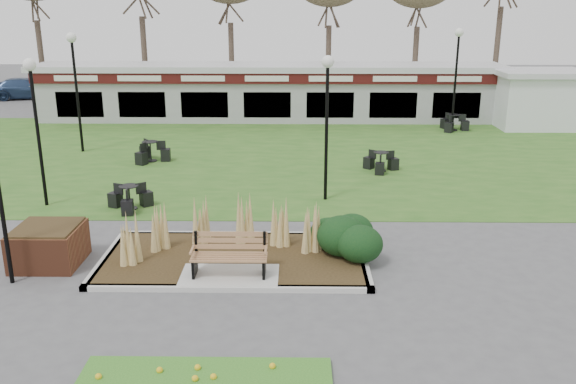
{
  "coord_description": "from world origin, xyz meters",
  "views": [
    {
      "loc": [
        1.49,
        -12.37,
        5.99
      ],
      "look_at": [
        1.29,
        2.0,
        1.51
      ],
      "focal_mm": 38.0,
      "sensor_mm": 36.0,
      "label": 1
    }
  ],
  "objects_px": {
    "bistro_set_b": "(151,155)",
    "bistro_set_d": "(453,125)",
    "park_bench": "(230,254)",
    "bistro_set_a": "(130,201)",
    "lamp_post_mid_right": "(327,96)",
    "car_blue": "(27,88)",
    "lamp_post_mid_left": "(34,100)",
    "lamp_post_far_left": "(74,66)",
    "lamp_post_far_right": "(457,57)",
    "car_black": "(96,92)",
    "food_pavilion": "(268,92)",
    "car_silver": "(25,88)",
    "bistro_set_c": "(381,165)",
    "brick_planter": "(49,245)",
    "service_hut": "(538,98)"
  },
  "relations": [
    {
      "from": "bistro_set_a",
      "to": "lamp_post_mid_left",
      "type": "bearing_deg",
      "value": 172.76
    },
    {
      "from": "lamp_post_mid_right",
      "to": "lamp_post_far_right",
      "type": "height_order",
      "value": "lamp_post_far_right"
    },
    {
      "from": "lamp_post_mid_right",
      "to": "car_black",
      "type": "distance_m",
      "value": 23.93
    },
    {
      "from": "bistro_set_c",
      "to": "bistro_set_d",
      "type": "relative_size",
      "value": 0.9
    },
    {
      "from": "lamp_post_far_left",
      "to": "bistro_set_b",
      "type": "distance_m",
      "value": 4.88
    },
    {
      "from": "car_silver",
      "to": "brick_planter",
      "type": "bearing_deg",
      "value": -167.66
    },
    {
      "from": "lamp_post_far_right",
      "to": "car_black",
      "type": "bearing_deg",
      "value": 156.57
    },
    {
      "from": "car_silver",
      "to": "car_blue",
      "type": "height_order",
      "value": "car_silver"
    },
    {
      "from": "food_pavilion",
      "to": "lamp_post_mid_right",
      "type": "xyz_separation_m",
      "value": [
        2.42,
        -13.93,
        1.8
      ]
    },
    {
      "from": "lamp_post_mid_right",
      "to": "car_blue",
      "type": "height_order",
      "value": "lamp_post_mid_right"
    },
    {
      "from": "food_pavilion",
      "to": "lamp_post_mid_left",
      "type": "distance_m",
      "value": 15.98
    },
    {
      "from": "food_pavilion",
      "to": "lamp_post_far_right",
      "type": "relative_size",
      "value": 5.06
    },
    {
      "from": "lamp_post_mid_left",
      "to": "lamp_post_far_left",
      "type": "relative_size",
      "value": 0.92
    },
    {
      "from": "bistro_set_d",
      "to": "car_silver",
      "type": "xyz_separation_m",
      "value": [
        -25.24,
        10.0,
        0.39
      ]
    },
    {
      "from": "park_bench",
      "to": "bistro_set_b",
      "type": "xyz_separation_m",
      "value": [
        -4.22,
        10.54,
        -0.31
      ]
    },
    {
      "from": "bistro_set_c",
      "to": "lamp_post_far_right",
      "type": "bearing_deg",
      "value": 59.27
    },
    {
      "from": "lamp_post_mid_right",
      "to": "car_black",
      "type": "xyz_separation_m",
      "value": [
        -13.48,
        19.59,
        -2.62
      ]
    },
    {
      "from": "lamp_post_far_right",
      "to": "bistro_set_b",
      "type": "bearing_deg",
      "value": -155.21
    },
    {
      "from": "park_bench",
      "to": "lamp_post_far_right",
      "type": "height_order",
      "value": "lamp_post_far_right"
    },
    {
      "from": "lamp_post_mid_right",
      "to": "car_blue",
      "type": "xyz_separation_m",
      "value": [
        -18.39,
        20.96,
        -2.62
      ]
    },
    {
      "from": "park_bench",
      "to": "car_blue",
      "type": "xyz_separation_m",
      "value": [
        -15.98,
        26.75,
        0.08
      ]
    },
    {
      "from": "park_bench",
      "to": "bistro_set_d",
      "type": "height_order",
      "value": "park_bench"
    },
    {
      "from": "bistro_set_d",
      "to": "car_black",
      "type": "bearing_deg",
      "value": 156.85
    },
    {
      "from": "lamp_post_mid_right",
      "to": "car_blue",
      "type": "bearing_deg",
      "value": 131.26
    },
    {
      "from": "food_pavilion",
      "to": "lamp_post_far_right",
      "type": "bearing_deg",
      "value": -18.63
    },
    {
      "from": "bistro_set_d",
      "to": "car_blue",
      "type": "xyz_separation_m",
      "value": [
        -25.1,
        10.0,
        0.38
      ]
    },
    {
      "from": "food_pavilion",
      "to": "lamp_post_mid_right",
      "type": "relative_size",
      "value": 5.47
    },
    {
      "from": "bistro_set_b",
      "to": "car_black",
      "type": "distance_m",
      "value": 16.35
    },
    {
      "from": "park_bench",
      "to": "bistro_set_a",
      "type": "height_order",
      "value": "park_bench"
    },
    {
      "from": "food_pavilion",
      "to": "service_hut",
      "type": "bearing_deg",
      "value": -8.27
    },
    {
      "from": "park_bench",
      "to": "lamp_post_mid_right",
      "type": "distance_m",
      "value": 6.83
    },
    {
      "from": "lamp_post_mid_left",
      "to": "bistro_set_a",
      "type": "relative_size",
      "value": 3.26
    },
    {
      "from": "bistro_set_b",
      "to": "bistro_set_c",
      "type": "xyz_separation_m",
      "value": [
        8.84,
        -1.32,
        -0.02
      ]
    },
    {
      "from": "park_bench",
      "to": "bistro_set_c",
      "type": "height_order",
      "value": "park_bench"
    },
    {
      "from": "brick_planter",
      "to": "bistro_set_d",
      "type": "distance_m",
      "value": 20.95
    },
    {
      "from": "service_hut",
      "to": "bistro_set_d",
      "type": "xyz_separation_m",
      "value": [
        -4.38,
        -1.0,
        -1.17
      ]
    },
    {
      "from": "bistro_set_b",
      "to": "bistro_set_d",
      "type": "relative_size",
      "value": 1.01
    },
    {
      "from": "lamp_post_mid_left",
      "to": "bistro_set_d",
      "type": "distance_m",
      "value": 19.49
    },
    {
      "from": "lamp_post_mid_right",
      "to": "park_bench",
      "type": "bearing_deg",
      "value": -112.66
    },
    {
      "from": "lamp_post_far_left",
      "to": "bistro_set_c",
      "type": "distance_m",
      "value": 12.86
    },
    {
      "from": "lamp_post_mid_left",
      "to": "car_silver",
      "type": "relative_size",
      "value": 1.14
    },
    {
      "from": "brick_planter",
      "to": "lamp_post_mid_right",
      "type": "relative_size",
      "value": 0.33
    },
    {
      "from": "car_black",
      "to": "car_blue",
      "type": "bearing_deg",
      "value": 72.79
    },
    {
      "from": "lamp_post_far_left",
      "to": "car_silver",
      "type": "bearing_deg",
      "value": 120.66
    },
    {
      "from": "bistro_set_a",
      "to": "bistro_set_b",
      "type": "height_order",
      "value": "bistro_set_b"
    },
    {
      "from": "car_black",
      "to": "park_bench",
      "type": "bearing_deg",
      "value": -158.06
    },
    {
      "from": "bistro_set_a",
      "to": "car_black",
      "type": "height_order",
      "value": "car_black"
    },
    {
      "from": "park_bench",
      "to": "lamp_post_mid_left",
      "type": "xyz_separation_m",
      "value": [
        -6.21,
        5.09,
        2.67
      ]
    },
    {
      "from": "park_bench",
      "to": "food_pavilion",
      "type": "distance_m",
      "value": 19.73
    },
    {
      "from": "bistro_set_d",
      "to": "bistro_set_a",
      "type": "bearing_deg",
      "value": -136.51
    }
  ]
}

